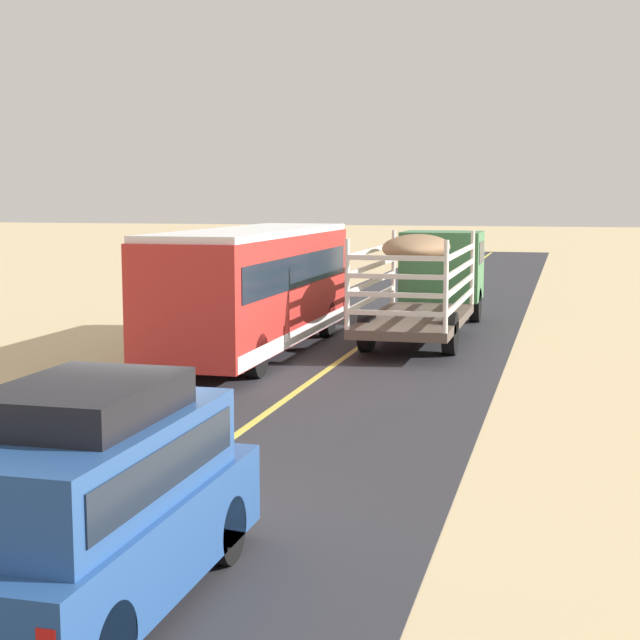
# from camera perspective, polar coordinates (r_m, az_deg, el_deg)

# --- Properties ---
(ground_plane) EXTENTS (240.00, 240.00, 0.00)m
(ground_plane) POSITION_cam_1_polar(r_m,az_deg,el_deg) (12.65, -11.76, -11.50)
(ground_plane) COLOR #CCB284
(road_surface) EXTENTS (8.00, 120.00, 0.02)m
(road_surface) POSITION_cam_1_polar(r_m,az_deg,el_deg) (12.65, -11.76, -11.46)
(road_surface) COLOR #2D2D33
(road_surface) RESTS_ON ground
(road_centre_line) EXTENTS (0.16, 117.60, 0.00)m
(road_centre_line) POSITION_cam_1_polar(r_m,az_deg,el_deg) (12.65, -11.76, -11.40)
(road_centre_line) COLOR #D8CC4C
(road_centre_line) RESTS_ON road_surface
(suv_near) EXTENTS (1.90, 4.62, 2.29)m
(suv_near) POSITION_cam_1_polar(r_m,az_deg,el_deg) (9.68, -13.59, -10.34)
(suv_near) COLOR #264C8C
(suv_near) RESTS_ON road_surface
(livestock_truck) EXTENTS (2.53, 9.70, 3.02)m
(livestock_truck) POSITION_cam_1_polar(r_m,az_deg,el_deg) (29.16, 6.73, 2.88)
(livestock_truck) COLOR #3F7F4C
(livestock_truck) RESTS_ON road_surface
(bus) EXTENTS (2.54, 10.00, 3.21)m
(bus) POSITION_cam_1_polar(r_m,az_deg,el_deg) (24.70, -3.91, 2.00)
(bus) COLOR red
(bus) RESTS_ON road_surface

